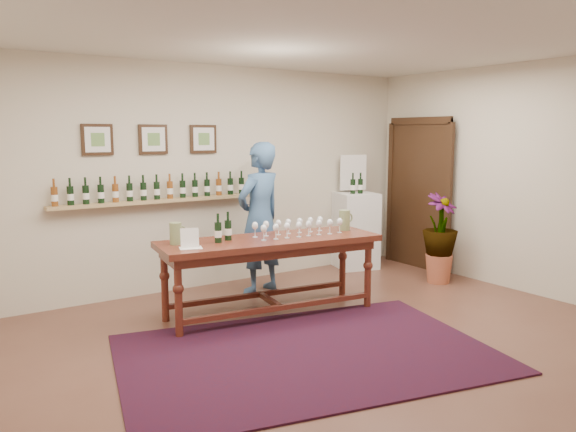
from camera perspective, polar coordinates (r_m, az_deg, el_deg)
ground at (r=5.46m, az=4.80°, el=-12.52°), size 6.00×6.00×0.00m
room_shell at (r=7.93m, az=8.45°, el=2.29°), size 6.00×6.00×6.00m
rug at (r=5.14m, az=1.93°, el=-13.79°), size 3.65×2.83×0.02m
tasting_table at (r=6.02m, az=-1.84°, el=-3.44°), size 2.46×1.07×0.84m
table_glasses at (r=6.13m, az=0.55°, el=-1.18°), size 1.28×0.40×0.17m
table_bottles at (r=5.82m, az=-6.62°, el=-0.98°), size 0.34×0.23×0.33m
pitcher_left at (r=5.74m, az=-11.35°, el=-1.76°), size 0.18×0.18×0.22m
pitcher_right at (r=6.50m, az=5.76°, el=-0.42°), size 0.15×0.15×0.23m
menu_card at (r=5.54m, az=-9.96°, el=-2.23°), size 0.25×0.21×0.19m
display_pedestal at (r=8.25m, az=6.88°, el=-1.46°), size 0.67×0.67×1.10m
pedestal_bottles at (r=8.09m, az=6.98°, el=3.21°), size 0.28×0.14×0.27m
info_sign at (r=8.32m, az=6.64°, el=4.41°), size 0.41×0.13×0.57m
potted_plant at (r=7.60m, az=15.18°, el=-2.19°), size 0.60×0.60×1.02m
person at (r=6.86m, az=-2.90°, el=-0.21°), size 0.77×0.60×1.85m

